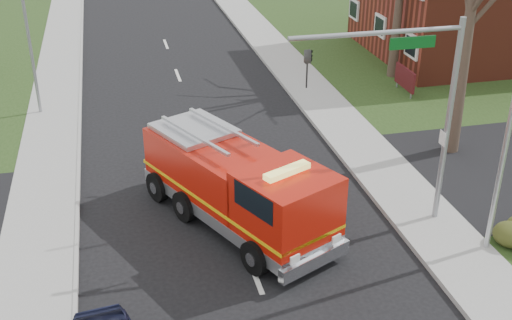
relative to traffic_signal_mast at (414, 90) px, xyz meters
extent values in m
plane|color=black|center=(-5.21, -1.50, -4.71)|extent=(120.00, 120.00, 0.00)
cube|color=gray|center=(0.99, -1.50, -4.63)|extent=(2.40, 80.00, 0.15)
cube|color=gray|center=(-11.41, -1.50, -4.63)|extent=(2.40, 80.00, 0.15)
cube|color=silver|center=(6.24, 16.50, -2.71)|extent=(0.12, 1.40, 1.20)
cube|color=#481015|center=(5.29, 11.00, -3.81)|extent=(0.12, 2.00, 1.00)
cylinder|color=gray|center=(5.29, 10.20, -4.26)|extent=(0.08, 0.08, 0.90)
cylinder|color=gray|center=(5.29, 11.80, -4.26)|extent=(0.08, 0.08, 0.90)
cone|color=#3E3024|center=(4.29, 4.50, 1.29)|extent=(0.64, 0.64, 12.00)
cylinder|color=gray|center=(1.29, 0.00, -1.31)|extent=(0.18, 0.18, 6.80)
cylinder|color=gray|center=(-1.31, 0.00, 1.79)|extent=(5.20, 0.14, 0.14)
cube|color=#0C591E|center=(-0.21, 0.00, 1.44)|extent=(1.40, 0.06, 0.35)
imported|color=black|center=(-3.31, 0.00, 1.44)|extent=(0.22, 0.18, 1.10)
cylinder|color=#B7BABF|center=(1.99, -2.00, -0.51)|extent=(0.16, 0.16, 8.40)
cylinder|color=gray|center=(-12.01, 12.50, -1.21)|extent=(0.14, 0.14, 7.00)
cube|color=#B21508|center=(-5.65, 2.43, -3.23)|extent=(4.36, 5.54, 2.00)
cube|color=#B21508|center=(-4.09, -0.83, -3.09)|extent=(3.30, 3.30, 2.29)
cube|color=#B7BABF|center=(-5.16, 1.40, -4.04)|extent=(5.45, 7.78, 0.43)
cube|color=#E5B20C|center=(-5.16, 1.40, -3.52)|extent=(5.46, 7.78, 0.11)
cube|color=black|center=(-3.64, -1.78, -2.37)|extent=(2.01, 1.02, 0.81)
cube|color=#E5D866|center=(-4.09, -0.83, -1.80)|extent=(1.52, 0.96, 0.17)
cylinder|color=black|center=(-5.17, -1.45, -4.18)|extent=(0.75, 1.09, 1.05)
cylinder|color=black|center=(-2.93, -0.39, -4.18)|extent=(0.75, 1.09, 1.05)
cylinder|color=black|center=(-7.50, 3.45, -4.18)|extent=(0.75, 1.09, 1.05)
cylinder|color=black|center=(-5.27, 4.51, -4.18)|extent=(0.75, 1.09, 1.05)
camera|label=1|loc=(-8.66, -16.33, 6.64)|focal=45.00mm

